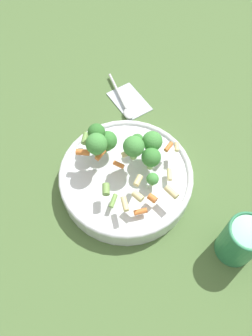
# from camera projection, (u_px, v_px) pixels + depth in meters

# --- Properties ---
(ground_plane) EXTENTS (3.00, 3.00, 0.00)m
(ground_plane) POSITION_uv_depth(u_px,v_px,m) (126.00, 183.00, 0.76)
(ground_plane) COLOR #4C6B38
(bowl) EXTENTS (0.30, 0.30, 0.05)m
(bowl) POSITION_uv_depth(u_px,v_px,m) (126.00, 178.00, 0.74)
(bowl) COLOR silver
(bowl) RESTS_ON ground_plane
(pasta_salad) EXTENTS (0.23, 0.22, 0.10)m
(pasta_salad) POSITION_uv_depth(u_px,v_px,m) (124.00, 148.00, 0.68)
(pasta_salad) COLOR #8CB766
(pasta_salad) RESTS_ON bowl
(cup) EXTENTS (0.08, 0.08, 0.11)m
(cup) POSITION_uv_depth(u_px,v_px,m) (241.00, 240.00, 0.63)
(cup) COLOR #2D7F51
(cup) RESTS_ON ground_plane
(napkin) EXTENTS (0.13, 0.09, 0.01)m
(napkin) POSITION_uv_depth(u_px,v_px,m) (129.00, 101.00, 0.89)
(napkin) COLOR #B2BCC6
(napkin) RESTS_ON ground_plane
(spoon) EXTENTS (0.17, 0.03, 0.01)m
(spoon) POSITION_uv_depth(u_px,v_px,m) (124.00, 104.00, 0.87)
(spoon) COLOR silver
(spoon) RESTS_ON napkin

